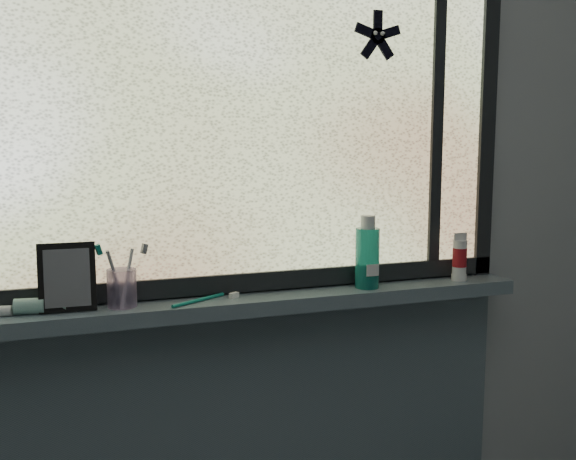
# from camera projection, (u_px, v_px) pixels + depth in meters

# --- Properties ---
(wall_back) EXTENTS (3.00, 0.01, 2.50)m
(wall_back) POSITION_uv_depth(u_px,v_px,m) (237.00, 208.00, 1.74)
(wall_back) COLOR #9EA3A8
(wall_back) RESTS_ON ground
(windowsill) EXTENTS (1.62, 0.14, 0.04)m
(windowsill) POSITION_uv_depth(u_px,v_px,m) (245.00, 304.00, 1.71)
(windowsill) COLOR slate
(windowsill) RESTS_ON wall_back
(window_pane) EXTENTS (1.50, 0.01, 1.00)m
(window_pane) POSITION_uv_depth(u_px,v_px,m) (238.00, 103.00, 1.68)
(window_pane) COLOR silver
(window_pane) RESTS_ON wall_back
(frame_bottom) EXTENTS (1.60, 0.03, 0.05)m
(frame_bottom) POSITION_uv_depth(u_px,v_px,m) (240.00, 282.00, 1.74)
(frame_bottom) COLOR black
(frame_bottom) RESTS_ON windowsill
(frame_right) EXTENTS (0.05, 0.03, 1.10)m
(frame_right) POSITION_uv_depth(u_px,v_px,m) (486.00, 108.00, 1.94)
(frame_right) COLOR black
(frame_right) RESTS_ON wall_back
(frame_mullion) EXTENTS (0.03, 0.03, 1.00)m
(frame_mullion) POSITION_uv_depth(u_px,v_px,m) (436.00, 107.00, 1.88)
(frame_mullion) COLOR black
(frame_mullion) RESTS_ON wall_back
(starfish_sticker) EXTENTS (0.15, 0.02, 0.15)m
(starfish_sticker) POSITION_uv_depth(u_px,v_px,m) (378.00, 36.00, 1.78)
(starfish_sticker) COLOR black
(starfish_sticker) RESTS_ON window_pane
(vanity_mirror) EXTENTS (0.14, 0.07, 0.17)m
(vanity_mirror) POSITION_uv_depth(u_px,v_px,m) (67.00, 277.00, 1.55)
(vanity_mirror) COLOR black
(vanity_mirror) RESTS_ON windowsill
(toothpaste_tube) EXTENTS (0.22, 0.09, 0.04)m
(toothpaste_tube) POSITION_uv_depth(u_px,v_px,m) (40.00, 305.00, 1.54)
(toothpaste_tube) COLOR silver
(toothpaste_tube) RESTS_ON windowsill
(toothbrush_cup) EXTENTS (0.09, 0.09, 0.10)m
(toothbrush_cup) POSITION_uv_depth(u_px,v_px,m) (122.00, 288.00, 1.60)
(toothbrush_cup) COLOR #B199CA
(toothbrush_cup) RESTS_ON windowsill
(toothbrush_lying) EXTENTS (0.19, 0.13, 0.01)m
(toothbrush_lying) POSITION_uv_depth(u_px,v_px,m) (199.00, 299.00, 1.65)
(toothbrush_lying) COLOR #0D7968
(toothbrush_lying) RESTS_ON windowsill
(mouthwash_bottle) EXTENTS (0.08, 0.08, 0.17)m
(mouthwash_bottle) POSITION_uv_depth(u_px,v_px,m) (367.00, 252.00, 1.80)
(mouthwash_bottle) COLOR teal
(mouthwash_bottle) RESTS_ON windowsill
(cream_tube) EXTENTS (0.05, 0.05, 0.10)m
(cream_tube) POSITION_uv_depth(u_px,v_px,m) (460.00, 255.00, 1.90)
(cream_tube) COLOR silver
(cream_tube) RESTS_ON windowsill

